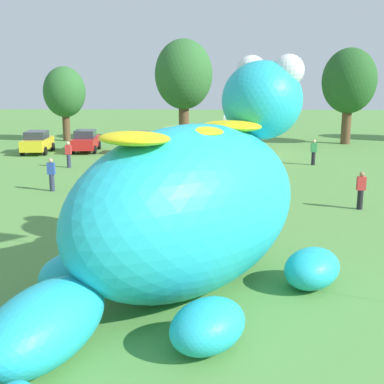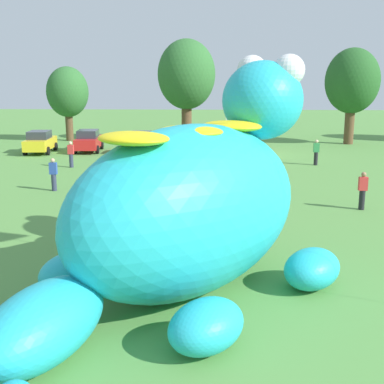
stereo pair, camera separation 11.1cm
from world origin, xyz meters
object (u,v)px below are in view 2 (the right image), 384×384
at_px(spectator_near_inflatable, 198,151).
at_px(spectator_mid_field, 316,153).
at_px(box_truck, 240,132).
at_px(giant_inflatable_creature, 191,207).
at_px(car_yellow, 40,142).
at_px(car_silver, 140,143).
at_px(car_red, 88,141).
at_px(spectator_far_side, 363,191).
at_px(spectator_by_cars, 71,155).
at_px(spectator_wandering, 54,175).

relative_size(spectator_near_inflatable, spectator_mid_field, 1.00).
xyz_separation_m(box_truck, spectator_mid_field, (4.83, -5.35, -0.75)).
height_order(giant_inflatable_creature, box_truck, giant_inflatable_creature).
bearing_deg(car_yellow, car_silver, -1.39).
xyz_separation_m(car_yellow, box_truck, (15.57, 0.56, 0.74)).
xyz_separation_m(car_red, spectator_mid_field, (16.81, -5.69, -0.01)).
distance_m(car_yellow, spectator_far_side, 26.03).
bearing_deg(spectator_by_cars, spectator_wandering, -81.60).
height_order(giant_inflatable_creature, car_red, giant_inflatable_creature).
bearing_deg(car_silver, car_yellow, 178.61).
height_order(spectator_near_inflatable, spectator_wandering, same).
bearing_deg(car_red, spectator_far_side, -46.38).
distance_m(car_yellow, spectator_mid_field, 20.96).
height_order(spectator_near_inflatable, spectator_mid_field, same).
bearing_deg(spectator_wandering, car_red, 96.59).
height_order(car_red, car_silver, same).
distance_m(spectator_mid_field, spectator_by_cars, 16.27).
height_order(car_yellow, spectator_far_side, car_yellow).
xyz_separation_m(spectator_near_inflatable, spectator_by_cars, (-8.25, -1.81, 0.00)).
distance_m(spectator_near_inflatable, spectator_mid_field, 7.95).
bearing_deg(spectator_wandering, spectator_near_inflatable, 50.38).
xyz_separation_m(spectator_wandering, spectator_far_side, (14.92, -3.20, 0.00)).
xyz_separation_m(car_yellow, spectator_mid_field, (20.40, -4.79, -0.01)).
relative_size(car_yellow, spectator_mid_field, 2.47).
relative_size(spectator_wandering, spectator_far_side, 1.00).
height_order(spectator_near_inflatable, spectator_far_side, same).
bearing_deg(spectator_near_inflatable, car_yellow, 159.95).
relative_size(box_truck, spectator_wandering, 3.80).
xyz_separation_m(giant_inflatable_creature, spectator_wandering, (-7.67, 12.18, -1.52)).
distance_m(car_yellow, spectator_near_inflatable, 13.26).
bearing_deg(car_silver, spectator_mid_field, -20.17).
relative_size(giant_inflatable_creature, spectator_mid_field, 7.11).
relative_size(spectator_mid_field, spectator_by_cars, 1.00).
bearing_deg(giant_inflatable_creature, box_truck, 84.12).
xyz_separation_m(car_red, spectator_wandering, (1.64, -14.18, -0.01)).
bearing_deg(car_red, spectator_mid_field, -18.69).
bearing_deg(spectator_by_cars, car_red, 94.86).
bearing_deg(spectator_near_inflatable, giant_inflatable_creature, -88.81).
bearing_deg(spectator_wandering, spectator_by_cars, 98.40).
relative_size(box_truck, spectator_near_inflatable, 3.80).
bearing_deg(spectator_near_inflatable, spectator_wandering, -129.62).
xyz_separation_m(spectator_mid_field, spectator_far_side, (-0.26, -11.69, 0.00)).
relative_size(giant_inflatable_creature, car_red, 2.88).
bearing_deg(spectator_by_cars, spectator_far_side, -32.42).
relative_size(car_red, spectator_mid_field, 2.47).
bearing_deg(spectator_far_side, spectator_by_cars, 147.58).
height_order(car_silver, spectator_far_side, car_silver).
xyz_separation_m(car_silver, spectator_by_cars, (-3.67, -6.16, -0.01)).
bearing_deg(spectator_mid_field, car_silver, 159.83).
bearing_deg(car_yellow, spectator_near_inflatable, -20.05).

